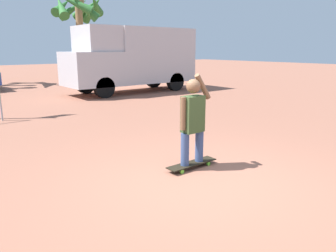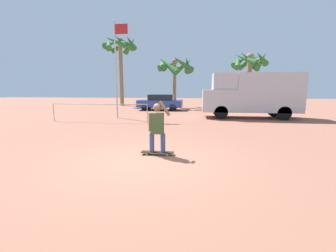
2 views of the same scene
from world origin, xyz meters
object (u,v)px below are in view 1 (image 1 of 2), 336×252
(skateboard, at_px, (192,164))
(camper_van, at_px, (134,57))
(person_skateboarder, at_px, (193,117))
(palm_tree_near_van, at_px, (79,10))

(skateboard, bearing_deg, camper_van, 62.46)
(person_skateboarder, relative_size, camper_van, 0.25)
(skateboard, xyz_separation_m, palm_tree_near_van, (6.74, 19.16, 4.53))
(person_skateboarder, height_order, camper_van, camper_van)
(skateboard, distance_m, camper_van, 10.39)
(skateboard, xyz_separation_m, person_skateboarder, (-0.00, -0.00, 0.82))
(camper_van, height_order, palm_tree_near_van, palm_tree_near_van)
(skateboard, bearing_deg, person_skateboarder, -180.00)
(camper_van, xyz_separation_m, palm_tree_near_van, (1.99, 10.04, 3.00))
(person_skateboarder, distance_m, camper_van, 10.31)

